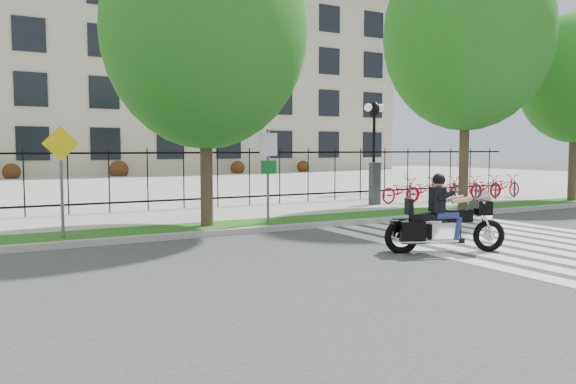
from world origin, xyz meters
TOP-DOWN VIEW (x-y plane):
  - ground at (0.00, 0.00)m, footprint 120.00×120.00m
  - curb at (0.00, 4.10)m, footprint 60.00×0.20m
  - grass_verge at (0.00, 4.95)m, footprint 60.00×1.50m
  - sidewalk at (0.00, 7.45)m, footprint 60.00×3.50m
  - plaza at (0.00, 25.00)m, footprint 80.00×34.00m
  - crosswalk_stripes at (4.83, 0.00)m, footprint 5.70×8.00m
  - iron_fence at (0.00, 9.20)m, footprint 30.00×0.06m
  - office_building at (0.00, 44.92)m, footprint 60.00×21.90m
  - lamp_post_right at (10.00, 12.00)m, footprint 1.06×0.70m
  - street_tree_1 at (-0.80, 4.95)m, footprint 5.18×5.18m
  - street_tree_2 at (8.34, 4.95)m, footprint 5.51×5.51m
  - street_tree_3 at (14.17, 4.95)m, footprint 4.31×4.31m
  - bike_share_station at (10.22, 7.20)m, footprint 7.74×0.84m
  - sign_pole_regulatory at (0.79, 4.58)m, footprint 0.50×0.09m
  - sign_pole_warning at (-4.33, 4.58)m, footprint 0.78×0.09m
  - motorcycle_rider at (2.44, -0.20)m, footprint 2.39×1.36m

SIDE VIEW (x-z plane):
  - ground at x=0.00m, z-range 0.00..0.00m
  - crosswalk_stripes at x=4.83m, z-range 0.00..0.01m
  - plaza at x=0.00m, z-range 0.00..0.10m
  - curb at x=0.00m, z-range 0.00..0.15m
  - grass_verge at x=0.00m, z-range 0.00..0.15m
  - sidewalk at x=0.00m, z-range 0.00..0.15m
  - bike_share_station at x=10.22m, z-range -0.14..1.36m
  - motorcycle_rider at x=2.44m, z-range -0.33..1.64m
  - iron_fence at x=0.00m, z-range 0.15..2.15m
  - sign_pole_regulatory at x=0.79m, z-range 0.49..2.99m
  - sign_pole_warning at x=-4.33m, z-range 0.50..2.99m
  - lamp_post_right at x=10.00m, z-range 1.08..5.33m
  - street_tree_3 at x=14.17m, z-range 1.24..8.41m
  - street_tree_1 at x=-0.80m, z-range 1.13..9.07m
  - street_tree_2 at x=8.34m, z-range 1.43..10.34m
  - office_building at x=0.00m, z-range -0.11..20.04m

